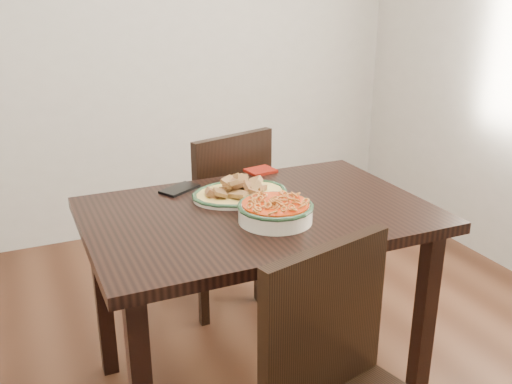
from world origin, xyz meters
name	(u,v)px	position (x,y,z in m)	size (l,w,h in m)	color
wall_back	(127,23)	(0.00, 1.75, 1.30)	(3.50, 0.10, 2.60)	beige
dining_table	(258,234)	(0.06, 0.04, 0.65)	(1.21, 0.81, 0.75)	black
chair_far	(220,211)	(0.15, 0.67, 0.50)	(0.52, 0.52, 0.89)	black
fish_plate	(240,186)	(0.05, 0.19, 0.79)	(0.36, 0.28, 0.11)	beige
noodle_bowl	(275,209)	(0.07, -0.08, 0.79)	(0.26, 0.26, 0.08)	white
smartphone	(180,189)	(-0.14, 0.35, 0.76)	(0.15, 0.08, 0.01)	black
napkin	(261,171)	(0.25, 0.43, 0.76)	(0.12, 0.10, 0.01)	maroon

